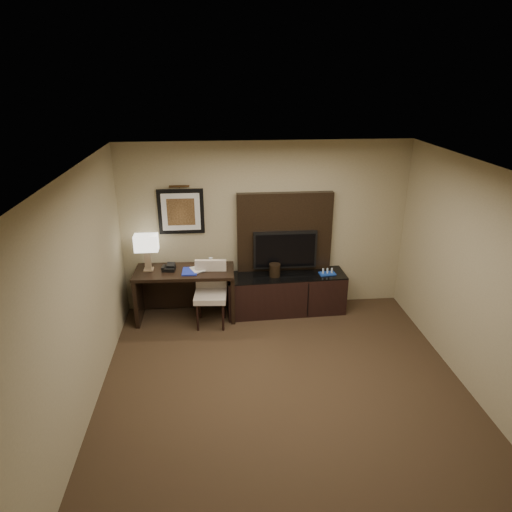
{
  "coord_description": "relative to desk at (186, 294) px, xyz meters",
  "views": [
    {
      "loc": [
        -0.75,
        -4.31,
        3.63
      ],
      "look_at": [
        -0.21,
        1.8,
        1.15
      ],
      "focal_mm": 32.0,
      "sensor_mm": 36.0,
      "label": 1
    }
  ],
  "objects": [
    {
      "name": "minibar_tray",
      "position": [
        2.25,
        0.02,
        0.29
      ],
      "size": [
        0.27,
        0.18,
        0.09
      ],
      "primitive_type": null,
      "rotation": [
        0.0,
        0.0,
        0.11
      ],
      "color": "#1B44B0",
      "rests_on": "credenza"
    },
    {
      "name": "water_bottle",
      "position": [
        0.41,
        0.04,
        0.49
      ],
      "size": [
        0.06,
        0.06,
        0.18
      ],
      "primitive_type": "cylinder",
      "rotation": [
        0.0,
        0.0,
        -0.05
      ],
      "color": "silver",
      "rests_on": "desk"
    },
    {
      "name": "picture_light",
      "position": [
        -0.02,
        0.29,
        1.64
      ],
      "size": [
        0.04,
        0.04,
        0.3
      ],
      "primitive_type": "cylinder",
      "color": "#402A14",
      "rests_on": "wall_back"
    },
    {
      "name": "artwork",
      "position": [
        -0.02,
        0.33,
        1.24
      ],
      "size": [
        0.7,
        0.04,
        0.7
      ],
      "primitive_type": "cube",
      "color": "black",
      "rests_on": "wall_back"
    },
    {
      "name": "desk_chair",
      "position": [
        0.39,
        -0.26,
        0.09
      ],
      "size": [
        0.51,
        0.58,
        0.99
      ],
      "primitive_type": null,
      "rotation": [
        0.0,
        0.0,
        -0.07
      ],
      "color": "beige",
      "rests_on": "floor"
    },
    {
      "name": "credenza",
      "position": [
        1.59,
        0.05,
        -0.08
      ],
      "size": [
        1.9,
        0.6,
        0.65
      ],
      "primitive_type": "cube",
      "rotation": [
        0.0,
        0.0,
        0.04
      ],
      "color": "black",
      "rests_on": "floor"
    },
    {
      "name": "tv",
      "position": [
        1.58,
        0.19,
        0.61
      ],
      "size": [
        1.0,
        0.08,
        0.6
      ],
      "primitive_type": "cube",
      "color": "black",
      "rests_on": "tv_wall_panel"
    },
    {
      "name": "ice_bucket",
      "position": [
        1.4,
        0.03,
        0.34
      ],
      "size": [
        0.22,
        0.22,
        0.2
      ],
      "primitive_type": "cylinder",
      "rotation": [
        0.0,
        0.0,
        -0.27
      ],
      "color": "black",
      "rests_on": "credenza"
    },
    {
      "name": "desk",
      "position": [
        0.0,
        0.0,
        0.0
      ],
      "size": [
        1.54,
        0.7,
        0.81
      ],
      "primitive_type": "cube",
      "rotation": [
        0.0,
        0.0,
        -0.04
      ],
      "color": "black",
      "rests_on": "floor"
    },
    {
      "name": "blue_folder",
      "position": [
        0.09,
        -0.07,
        0.42
      ],
      "size": [
        0.23,
        0.3,
        0.02
      ],
      "primitive_type": "cube",
      "rotation": [
        0.0,
        0.0,
        -0.02
      ],
      "color": "#1A2BA9",
      "rests_on": "desk"
    },
    {
      "name": "wall_front",
      "position": [
        1.28,
        -4.65,
        0.94
      ],
      "size": [
        4.5,
        0.01,
        2.7
      ],
      "primitive_type": "cube",
      "color": "tan",
      "rests_on": "floor"
    },
    {
      "name": "wall_right",
      "position": [
        3.53,
        -2.15,
        0.94
      ],
      "size": [
        0.01,
        5.0,
        2.7
      ],
      "primitive_type": "cube",
      "color": "tan",
      "rests_on": "floor"
    },
    {
      "name": "ceiling",
      "position": [
        1.28,
        -2.15,
        2.29
      ],
      "size": [
        4.5,
        5.0,
        0.01
      ],
      "primitive_type": "cube",
      "color": "silver",
      "rests_on": "wall_back"
    },
    {
      "name": "wall_back",
      "position": [
        1.28,
        0.35,
        0.94
      ],
      "size": [
        4.5,
        0.01,
        2.7
      ],
      "primitive_type": "cube",
      "color": "tan",
      "rests_on": "floor"
    },
    {
      "name": "wall_left",
      "position": [
        -0.97,
        -2.15,
        0.94
      ],
      "size": [
        0.01,
        5.0,
        2.7
      ],
      "primitive_type": "cube",
      "color": "tan",
      "rests_on": "floor"
    },
    {
      "name": "desk_phone",
      "position": [
        -0.23,
        0.02,
        0.45
      ],
      "size": [
        0.21,
        0.19,
        0.09
      ],
      "primitive_type": null,
      "rotation": [
        0.0,
        0.0,
        -0.12
      ],
      "color": "black",
      "rests_on": "desk"
    },
    {
      "name": "tv_wall_panel",
      "position": [
        1.58,
        0.29,
        0.86
      ],
      "size": [
        1.5,
        0.12,
        1.3
      ],
      "primitive_type": "cube",
      "color": "black",
      "rests_on": "wall_back"
    },
    {
      "name": "floor",
      "position": [
        1.28,
        -2.15,
        -0.41
      ],
      "size": [
        4.5,
        5.0,
        0.01
      ],
      "primitive_type": "cube",
      "color": "#342417",
      "rests_on": "ground"
    },
    {
      "name": "book",
      "position": [
        0.12,
        -0.05,
        0.53
      ],
      "size": [
        0.18,
        0.09,
        0.25
      ],
      "primitive_type": "imported",
      "rotation": [
        0.0,
        0.0,
        0.39
      ],
      "color": "#B2A98C",
      "rests_on": "desk"
    },
    {
      "name": "table_lamp",
      "position": [
        -0.54,
        0.06,
        0.67
      ],
      "size": [
        0.35,
        0.25,
        0.53
      ],
      "primitive_type": null,
      "rotation": [
        0.0,
        0.0,
        0.21
      ],
      "color": "#93795B",
      "rests_on": "desk"
    }
  ]
}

